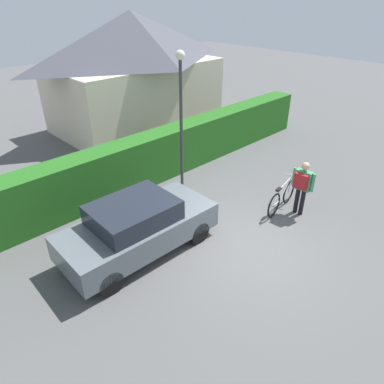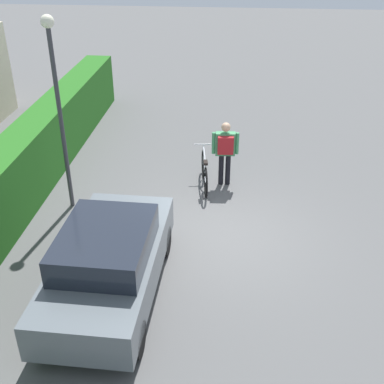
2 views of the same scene
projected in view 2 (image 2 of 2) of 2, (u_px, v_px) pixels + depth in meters
ground_plane at (221, 236)px, 10.95m from camera, size 60.00×60.00×0.00m
hedge_row at (2, 193)px, 10.93m from camera, size 17.36×0.90×1.68m
parked_car_near at (109, 261)px, 8.90m from camera, size 4.05×1.82×1.49m
bicycle at (205, 172)px, 12.74m from camera, size 1.78×0.50×0.98m
person_rider at (225, 148)px, 12.51m from camera, size 0.37×0.68×1.71m
street_lamp at (57, 92)px, 10.69m from camera, size 0.28×0.28×4.46m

